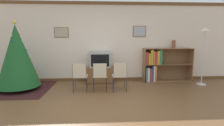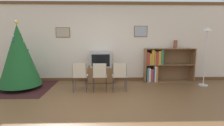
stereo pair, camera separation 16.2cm
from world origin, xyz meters
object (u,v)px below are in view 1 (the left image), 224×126
object	(u,v)px
christmas_tree	(17,56)
television	(100,60)
folding_chair_center	(100,75)
folding_chair_right	(120,75)
standing_lamp	(204,41)
tv_console	(100,75)
bookshelf	(159,64)
vase	(174,44)
folding_chair_left	(80,76)

from	to	relation	value
christmas_tree	television	size ratio (longest dim) A/B	2.80
folding_chair_center	folding_chair_right	xyz separation A→B (m)	(0.55, 0.00, 0.00)
folding_chair_right	standing_lamp	size ratio (longest dim) A/B	0.45
christmas_tree	tv_console	world-z (taller)	christmas_tree
bookshelf	standing_lamp	bearing A→B (deg)	-23.52
christmas_tree	television	distance (m)	2.46
tv_console	vase	world-z (taller)	vase
folding_chair_right	vase	xyz separation A→B (m)	(1.97, 1.10, 0.81)
folding_chair_center	folding_chair_right	size ratio (longest dim) A/B	1.00
television	folding_chair_center	world-z (taller)	television
tv_console	folding_chair_left	bearing A→B (deg)	-118.83
folding_chair_right	standing_lamp	xyz separation A→B (m)	(2.71, 0.54, 0.93)
folding_chair_center	christmas_tree	bearing A→B (deg)	171.27
folding_chair_right	vase	distance (m)	2.40
christmas_tree	vase	world-z (taller)	christmas_tree
tv_console	folding_chair_right	world-z (taller)	folding_chair_right
folding_chair_center	bookshelf	world-z (taller)	bookshelf
television	folding_chair_left	world-z (taller)	television
folding_chair_right	bookshelf	size ratio (longest dim) A/B	0.49
folding_chair_left	folding_chair_center	size ratio (longest dim) A/B	1.00
vase	christmas_tree	bearing A→B (deg)	-171.44
folding_chair_left	bookshelf	distance (m)	2.79
folding_chair_right	vase	bearing A→B (deg)	29.16
folding_chair_right	standing_lamp	world-z (taller)	standing_lamp
bookshelf	tv_console	bearing A→B (deg)	-177.82
christmas_tree	folding_chair_center	xyz separation A→B (m)	(2.37, -0.36, -0.52)
standing_lamp	television	bearing A→B (deg)	171.92
bookshelf	folding_chair_right	bearing A→B (deg)	-143.62
folding_chair_left	standing_lamp	distance (m)	3.97
television	folding_chair_left	bearing A→B (deg)	-118.90
tv_console	bookshelf	xyz separation A→B (m)	(2.02, 0.08, 0.32)
bookshelf	standing_lamp	distance (m)	1.58
television	standing_lamp	bearing A→B (deg)	-8.08
folding_chair_left	standing_lamp	bearing A→B (deg)	8.01
folding_chair_left	tv_console	bearing A→B (deg)	61.17
tv_console	folding_chair_center	bearing A→B (deg)	-90.00
christmas_tree	folding_chair_left	xyz separation A→B (m)	(1.81, -0.36, -0.52)
television	standing_lamp	xyz separation A→B (m)	(3.27, -0.46, 0.62)
folding_chair_right	television	bearing A→B (deg)	118.90
bookshelf	standing_lamp	xyz separation A→B (m)	(1.25, -0.54, 0.81)
folding_chair_right	folding_chair_center	bearing A→B (deg)	180.00
christmas_tree	folding_chair_left	size ratio (longest dim) A/B	2.41
tv_console	folding_chair_right	bearing A→B (deg)	-61.17
christmas_tree	vase	distance (m)	4.95
bookshelf	vase	bearing A→B (deg)	2.14
television	vase	bearing A→B (deg)	2.23
standing_lamp	christmas_tree	bearing A→B (deg)	-178.23
vase	tv_console	bearing A→B (deg)	-177.83
christmas_tree	folding_chair_right	distance (m)	2.99
folding_chair_left	standing_lamp	world-z (taller)	standing_lamp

